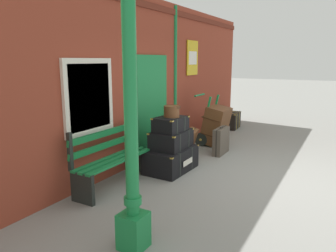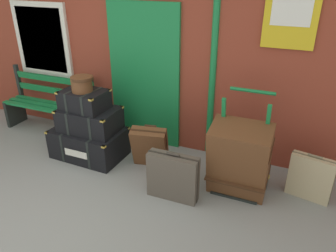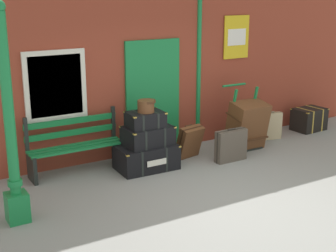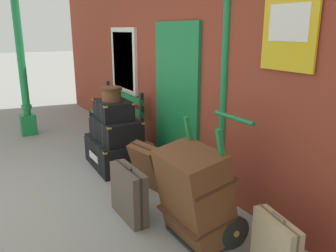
# 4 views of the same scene
# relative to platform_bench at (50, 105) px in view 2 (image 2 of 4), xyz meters

# --- Properties ---
(ground_plane) EXTENTS (60.00, 60.00, 0.00)m
(ground_plane) POSITION_rel_platform_bench_xyz_m (1.49, -2.16, -0.44)
(ground_plane) COLOR gray
(brick_facade) EXTENTS (10.40, 0.35, 3.20)m
(brick_facade) POSITION_rel_platform_bench_xyz_m (1.48, 0.44, 1.15)
(brick_facade) COLOR brown
(brick_facade) RESTS_ON ground
(platform_bench) EXTENTS (1.60, 0.43, 1.01)m
(platform_bench) POSITION_rel_platform_bench_xyz_m (0.00, 0.00, 0.00)
(platform_bench) COLOR #197A3D
(platform_bench) RESTS_ON ground
(steamer_trunk_base) EXTENTS (1.03, 0.68, 0.43)m
(steamer_trunk_base) POSITION_rel_platform_bench_xyz_m (1.08, -0.47, -0.23)
(steamer_trunk_base) COLOR black
(steamer_trunk_base) RESTS_ON ground
(steamer_trunk_middle) EXTENTS (0.82, 0.56, 0.33)m
(steamer_trunk_middle) POSITION_rel_platform_bench_xyz_m (1.12, -0.46, 0.14)
(steamer_trunk_middle) COLOR black
(steamer_trunk_middle) RESTS_ON steamer_trunk_base
(steamer_trunk_top) EXTENTS (0.63, 0.48, 0.27)m
(steamer_trunk_top) POSITION_rel_platform_bench_xyz_m (1.08, -0.46, 0.43)
(steamer_trunk_top) COLOR black
(steamer_trunk_top) RESTS_ON steamer_trunk_middle
(round_hatbox) EXTENTS (0.31, 0.30, 0.20)m
(round_hatbox) POSITION_rel_platform_bench_xyz_m (1.08, -0.49, 0.67)
(round_hatbox) COLOR brown
(round_hatbox) RESTS_ON steamer_trunk_top
(porters_trolley) EXTENTS (0.71, 0.62, 1.19)m
(porters_trolley) POSITION_rel_platform_bench_xyz_m (3.25, -0.33, -0.17)
(porters_trolley) COLOR black
(porters_trolley) RESTS_ON ground
(large_brown_trunk) EXTENTS (0.70, 0.60, 0.95)m
(large_brown_trunk) POSITION_rel_platform_bench_xyz_m (3.25, -0.51, 0.03)
(large_brown_trunk) COLOR brown
(large_brown_trunk) RESTS_ON ground
(suitcase_brown) EXTENTS (0.53, 0.43, 0.61)m
(suitcase_brown) POSITION_rel_platform_bench_xyz_m (2.01, -0.38, -0.14)
(suitcase_brown) COLOR brown
(suitcase_brown) RESTS_ON ground
(suitcase_slate) EXTENTS (0.51, 0.22, 0.59)m
(suitcase_slate) POSITION_rel_platform_bench_xyz_m (4.05, -0.27, -0.17)
(suitcase_slate) COLOR tan
(suitcase_slate) RESTS_ON ground
(suitcase_charcoal) EXTENTS (0.62, 0.18, 0.61)m
(suitcase_charcoal) POSITION_rel_platform_bench_xyz_m (2.56, -0.90, -0.16)
(suitcase_charcoal) COLOR #51473D
(suitcase_charcoal) RESTS_ON ground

